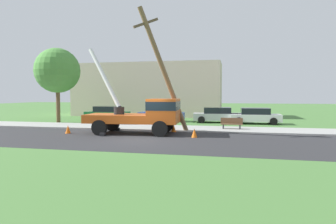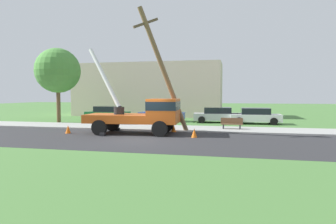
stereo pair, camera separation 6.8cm
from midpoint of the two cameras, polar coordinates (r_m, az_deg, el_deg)
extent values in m
plane|color=#477538|center=(29.02, 1.91, -1.79)|extent=(120.00, 120.00, 0.00)
cube|color=#2B2B2D|center=(17.43, -5.27, -5.29)|extent=(80.00, 7.85, 0.01)
cube|color=#9E9E99|center=(22.83, -0.98, -3.09)|extent=(80.00, 3.45, 0.10)
cube|color=#C65119|center=(20.20, -9.42, -1.21)|extent=(4.42, 2.62, 0.55)
cube|color=#C65119|center=(19.39, -0.73, 0.20)|extent=(2.02, 2.49, 1.60)
cube|color=#19232D|center=(19.37, -0.73, 1.24)|extent=(2.04, 2.51, 0.56)
cylinder|color=black|center=(20.16, -9.38, 0.28)|extent=(0.70, 0.70, 0.50)
cylinder|color=silver|center=(21.21, -12.16, 6.62)|extent=(2.94, 1.52, 4.26)
cube|color=black|center=(19.15, -12.50, -4.28)|extent=(0.31, 0.31, 0.20)
cube|color=black|center=(21.85, -9.66, -3.30)|extent=(0.31, 0.31, 0.20)
cylinder|color=black|center=(18.31, -1.52, -3.29)|extent=(1.00, 0.30, 1.00)
cylinder|color=black|center=(20.66, -0.25, -2.52)|extent=(1.00, 0.30, 1.00)
cylinder|color=black|center=(19.45, -13.09, -2.98)|extent=(1.00, 0.30, 1.00)
cylinder|color=black|center=(21.68, -10.66, -2.30)|extent=(1.00, 0.30, 1.00)
cylinder|color=brown|center=(20.11, -0.64, 7.73)|extent=(3.22, 2.53, 8.42)
cube|color=brown|center=(20.10, -4.26, 16.83)|extent=(1.47, 1.16, 0.84)
cone|color=orange|center=(18.14, 5.21, -4.07)|extent=(0.36, 0.36, 0.56)
cone|color=orange|center=(21.06, -18.73, -3.19)|extent=(0.36, 0.36, 0.56)
cone|color=orange|center=(20.72, 1.19, -3.11)|extent=(0.36, 0.36, 0.56)
cube|color=#1E6638|center=(30.97, -11.55, -0.50)|extent=(4.42, 1.85, 0.65)
cube|color=black|center=(30.93, -11.56, 0.60)|extent=(2.48, 1.69, 0.55)
cylinder|color=black|center=(29.61, -9.64, -1.11)|extent=(0.64, 0.22, 0.64)
cylinder|color=black|center=(31.28, -8.45, -0.85)|extent=(0.64, 0.22, 0.64)
cylinder|color=black|center=(30.78, -14.69, -1.00)|extent=(0.64, 0.22, 0.64)
cylinder|color=black|center=(32.39, -13.28, -0.76)|extent=(0.64, 0.22, 0.64)
cube|color=#263F99|center=(28.97, -1.18, -0.70)|extent=(4.45, 1.92, 0.65)
cube|color=black|center=(28.94, -1.18, 0.48)|extent=(2.51, 1.72, 0.55)
cylinder|color=black|center=(27.77, 1.24, -1.36)|extent=(0.64, 0.22, 0.64)
cylinder|color=black|center=(29.53, 2.00, -1.07)|extent=(0.64, 0.22, 0.64)
cylinder|color=black|center=(28.55, -4.46, -1.24)|extent=(0.64, 0.22, 0.64)
cylinder|color=black|center=(30.26, -3.39, -0.97)|extent=(0.64, 0.22, 0.64)
cube|color=#B7B7BF|center=(27.94, 9.62, -0.91)|extent=(4.54, 2.18, 0.65)
cube|color=black|center=(27.91, 9.63, 0.32)|extent=(2.60, 1.87, 0.55)
cylinder|color=black|center=(27.17, 12.75, -1.55)|extent=(0.64, 0.22, 0.64)
cylinder|color=black|center=(28.95, 12.42, -1.24)|extent=(0.64, 0.22, 0.64)
cylinder|color=black|center=(27.04, 6.62, -1.51)|extent=(0.64, 0.22, 0.64)
cylinder|color=black|center=(28.84, 6.66, -1.20)|extent=(0.64, 0.22, 0.64)
cube|color=silver|center=(27.46, 16.63, -1.08)|extent=(4.46, 1.94, 0.65)
cube|color=black|center=(27.42, 16.65, 0.17)|extent=(2.52, 1.74, 0.55)
cylinder|color=black|center=(26.79, 19.92, -1.74)|extent=(0.64, 0.22, 0.64)
cylinder|color=black|center=(28.56, 19.32, -1.42)|extent=(0.64, 0.22, 0.64)
cylinder|color=black|center=(26.46, 13.70, -1.69)|extent=(0.64, 0.22, 0.64)
cylinder|color=black|center=(28.25, 13.49, -1.37)|extent=(0.64, 0.22, 0.64)
cube|color=brown|center=(22.18, 12.34, -2.32)|extent=(1.60, 0.44, 0.06)
cube|color=brown|center=(22.35, 12.35, -1.63)|extent=(1.60, 0.06, 0.40)
cube|color=#333338|center=(22.21, 10.78, -2.87)|extent=(0.10, 0.40, 0.45)
cube|color=#333338|center=(22.21, 13.88, -2.91)|extent=(0.10, 0.40, 0.45)
cylinder|color=brown|center=(29.32, -20.44, 2.49)|extent=(0.36, 0.36, 4.53)
sphere|color=#4C8C3D|center=(29.40, -20.54, 7.54)|extent=(4.14, 4.14, 4.14)
cube|color=beige|center=(36.96, -3.75, 4.30)|extent=(18.00, 6.00, 6.40)
camera|label=1|loc=(0.03, -89.91, 0.01)|focal=31.42mm
camera|label=2|loc=(0.03, 90.09, -0.01)|focal=31.42mm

